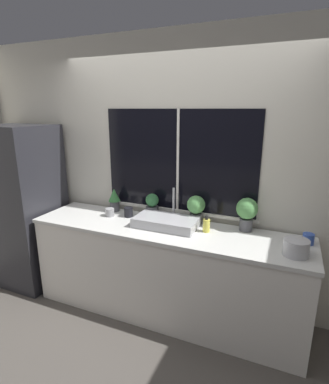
# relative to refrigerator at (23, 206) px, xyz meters

# --- Properties ---
(ground_plane) EXTENTS (14.00, 14.00, 0.00)m
(ground_plane) POSITION_rel_refrigerator_xyz_m (1.74, -0.27, -0.91)
(ground_plane) COLOR #4C4742
(wall_back) EXTENTS (8.00, 0.09, 2.70)m
(wall_back) POSITION_rel_refrigerator_xyz_m (1.74, 0.42, 0.44)
(wall_back) COLOR beige
(wall_back) RESTS_ON ground_plane
(wall_left) EXTENTS (0.06, 7.00, 2.70)m
(wall_left) POSITION_rel_refrigerator_xyz_m (-0.66, 1.23, 0.44)
(wall_left) COLOR beige
(wall_left) RESTS_ON ground_plane
(counter) EXTENTS (2.64, 0.64, 0.91)m
(counter) POSITION_rel_refrigerator_xyz_m (1.74, 0.04, -0.46)
(counter) COLOR white
(counter) RESTS_ON ground_plane
(refrigerator) EXTENTS (0.75, 0.69, 1.82)m
(refrigerator) POSITION_rel_refrigerator_xyz_m (0.00, 0.00, 0.00)
(refrigerator) COLOR #232328
(refrigerator) RESTS_ON ground_plane
(sink) EXTENTS (0.59, 0.37, 0.33)m
(sink) POSITION_rel_refrigerator_xyz_m (1.74, 0.08, 0.04)
(sink) COLOR #ADADB2
(sink) RESTS_ON counter
(potted_plant_far_left) EXTENTS (0.12, 0.12, 0.25)m
(potted_plant_far_left) POSITION_rel_refrigerator_xyz_m (1.05, 0.28, 0.13)
(potted_plant_far_left) COLOR #4C4C51
(potted_plant_far_left) RESTS_ON counter
(potted_plant_center_left) EXTENTS (0.13, 0.13, 0.24)m
(potted_plant_center_left) POSITION_rel_refrigerator_xyz_m (1.50, 0.28, 0.12)
(potted_plant_center_left) COLOR #4C4C51
(potted_plant_center_left) RESTS_ON counter
(potted_plant_center_right) EXTENTS (0.18, 0.18, 0.28)m
(potted_plant_center_right) POSITION_rel_refrigerator_xyz_m (1.97, 0.28, 0.16)
(potted_plant_center_right) COLOR #4C4C51
(potted_plant_center_right) RESTS_ON counter
(potted_plant_far_right) EXTENTS (0.19, 0.19, 0.31)m
(potted_plant_far_right) POSITION_rel_refrigerator_xyz_m (2.45, 0.28, 0.18)
(potted_plant_far_right) COLOR #4C4C51
(potted_plant_far_right) RESTS_ON counter
(soap_bottle) EXTENTS (0.06, 0.06, 0.15)m
(soap_bottle) POSITION_rel_refrigerator_xyz_m (2.13, 0.10, 0.06)
(soap_bottle) COLOR #DBD14C
(soap_bottle) RESTS_ON counter
(mug_grey) EXTENTS (0.09, 0.09, 0.08)m
(mug_grey) POSITION_rel_refrigerator_xyz_m (1.09, 0.11, 0.04)
(mug_grey) COLOR gray
(mug_grey) RESTS_ON counter
(mug_black) EXTENTS (0.09, 0.09, 0.10)m
(mug_black) POSITION_rel_refrigerator_xyz_m (1.28, 0.17, 0.05)
(mug_black) COLOR black
(mug_black) RESTS_ON counter
(mug_blue) EXTENTS (0.09, 0.09, 0.09)m
(mug_blue) POSITION_rel_refrigerator_xyz_m (2.97, 0.19, 0.04)
(mug_blue) COLOR #3351AD
(mug_blue) RESTS_ON counter
(kettle) EXTENTS (0.19, 0.19, 0.14)m
(kettle) POSITION_rel_refrigerator_xyz_m (2.87, -0.07, 0.07)
(kettle) COLOR #B2B2B7
(kettle) RESTS_ON counter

